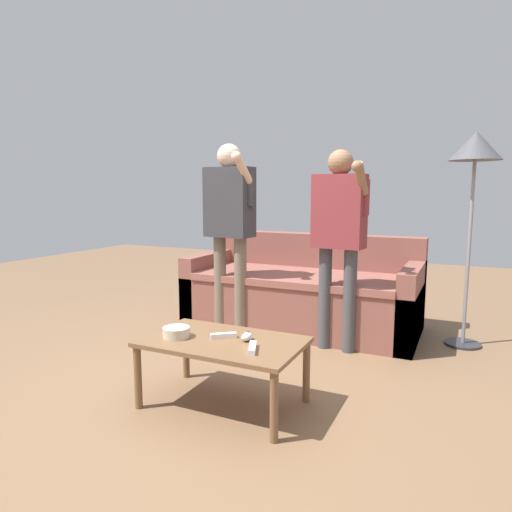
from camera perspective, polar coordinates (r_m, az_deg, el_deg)
ground_plane at (r=3.05m, az=-5.28°, el=-16.05°), size 12.00×12.00×0.00m
couch at (r=4.25m, az=5.93°, el=-4.75°), size 2.08×0.95×0.84m
coffee_table at (r=2.69m, az=-4.15°, el=-11.45°), size 0.92×0.56×0.40m
snack_bowl at (r=2.74m, az=-9.99°, el=-9.41°), size 0.16×0.16×0.06m
game_remote_nunchuk at (r=2.64m, az=-1.14°, el=-10.09°), size 0.06×0.09×0.05m
floor_lamp at (r=3.96m, az=25.82°, el=11.00°), size 0.39×0.39×1.71m
player_right at (r=3.54m, az=10.37°, el=3.68°), size 0.46×0.38×1.56m
player_left at (r=3.91m, az=-3.36°, el=4.99°), size 0.48×0.39×1.65m
game_remote_wand_near at (r=2.49m, az=-0.44°, el=-11.47°), size 0.10×0.17×0.03m
game_remote_wand_far at (r=2.69m, az=-4.12°, el=-9.95°), size 0.14×0.12×0.03m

